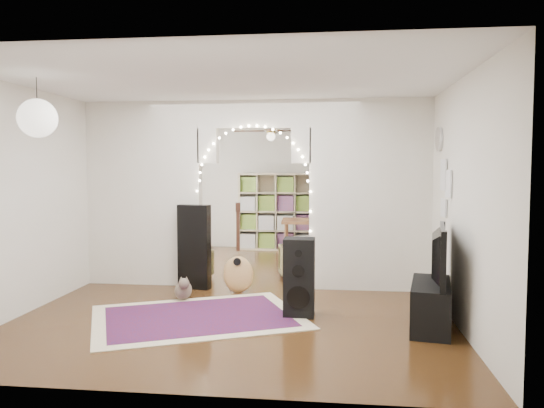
# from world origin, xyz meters

# --- Properties ---
(floor) EXTENTS (7.50, 7.50, 0.00)m
(floor) POSITION_xyz_m (0.00, 0.00, 0.00)
(floor) COLOR black
(floor) RESTS_ON ground
(ceiling) EXTENTS (5.00, 7.50, 0.02)m
(ceiling) POSITION_xyz_m (0.00, 0.00, 2.70)
(ceiling) COLOR white
(ceiling) RESTS_ON wall_back
(wall_back) EXTENTS (5.00, 0.02, 2.70)m
(wall_back) POSITION_xyz_m (0.00, 3.75, 1.35)
(wall_back) COLOR silver
(wall_back) RESTS_ON floor
(wall_front) EXTENTS (5.00, 0.02, 2.70)m
(wall_front) POSITION_xyz_m (0.00, -3.75, 1.35)
(wall_front) COLOR silver
(wall_front) RESTS_ON floor
(wall_left) EXTENTS (0.02, 7.50, 2.70)m
(wall_left) POSITION_xyz_m (-2.50, 0.00, 1.35)
(wall_left) COLOR silver
(wall_left) RESTS_ON floor
(wall_right) EXTENTS (0.02, 7.50, 2.70)m
(wall_right) POSITION_xyz_m (2.50, 0.00, 1.35)
(wall_right) COLOR silver
(wall_right) RESTS_ON floor
(divider_wall) EXTENTS (5.00, 0.20, 2.70)m
(divider_wall) POSITION_xyz_m (0.00, 0.00, 1.42)
(divider_wall) COLOR silver
(divider_wall) RESTS_ON floor
(fairy_lights) EXTENTS (1.64, 0.04, 1.60)m
(fairy_lights) POSITION_xyz_m (0.00, -0.13, 1.55)
(fairy_lights) COLOR #FFEABF
(fairy_lights) RESTS_ON divider_wall
(window) EXTENTS (0.04, 1.20, 1.40)m
(window) POSITION_xyz_m (-2.47, 1.80, 1.50)
(window) COLOR white
(window) RESTS_ON wall_left
(wall_clock) EXTENTS (0.03, 0.31, 0.31)m
(wall_clock) POSITION_xyz_m (2.48, -0.60, 2.10)
(wall_clock) COLOR white
(wall_clock) RESTS_ON wall_right
(picture_frames) EXTENTS (0.02, 0.50, 0.70)m
(picture_frames) POSITION_xyz_m (2.48, -1.00, 1.50)
(picture_frames) COLOR white
(picture_frames) RESTS_ON wall_right
(paper_lantern) EXTENTS (0.40, 0.40, 0.40)m
(paper_lantern) POSITION_xyz_m (-1.90, -2.40, 2.25)
(paper_lantern) COLOR white
(paper_lantern) RESTS_ON ceiling
(ceiling_fan) EXTENTS (1.10, 1.10, 0.30)m
(ceiling_fan) POSITION_xyz_m (0.00, 2.00, 2.40)
(ceiling_fan) COLOR #B9943D
(ceiling_fan) RESTS_ON ceiling
(area_rug) EXTENTS (2.86, 2.58, 0.02)m
(area_rug) POSITION_xyz_m (-0.41, -1.68, 0.01)
(area_rug) COLOR maroon
(area_rug) RESTS_ON floor
(guitar_case) EXTENTS (0.48, 0.23, 1.21)m
(guitar_case) POSITION_xyz_m (-0.84, -0.25, 0.60)
(guitar_case) COLOR black
(guitar_case) RESTS_ON floor
(acoustic_guitar) EXTENTS (0.44, 0.20, 1.06)m
(acoustic_guitar) POSITION_xyz_m (-0.17, -0.42, 0.46)
(acoustic_guitar) COLOR tan
(acoustic_guitar) RESTS_ON floor
(tabby_cat) EXTENTS (0.32, 0.51, 0.34)m
(tabby_cat) POSITION_xyz_m (-0.81, -0.91, 0.14)
(tabby_cat) COLOR brown
(tabby_cat) RESTS_ON floor
(floor_speaker) EXTENTS (0.36, 0.32, 0.92)m
(floor_speaker) POSITION_xyz_m (0.75, -1.48, 0.46)
(floor_speaker) COLOR black
(floor_speaker) RESTS_ON floor
(media_console) EXTENTS (0.57, 1.06, 0.50)m
(media_console) POSITION_xyz_m (2.20, -1.79, 0.25)
(media_console) COLOR black
(media_console) RESTS_ON floor
(tv) EXTENTS (0.33, 1.08, 0.62)m
(tv) POSITION_xyz_m (2.20, -1.79, 0.81)
(tv) COLOR black
(tv) RESTS_ON media_console
(bookcase) EXTENTS (1.58, 0.42, 1.62)m
(bookcase) POSITION_xyz_m (-0.06, 3.48, 0.81)
(bookcase) COLOR beige
(bookcase) RESTS_ON floor
(dining_table) EXTENTS (1.24, 0.86, 0.76)m
(dining_table) POSITION_xyz_m (0.78, 2.36, 0.68)
(dining_table) COLOR brown
(dining_table) RESTS_ON floor
(flower_vase) EXTENTS (0.19, 0.19, 0.19)m
(flower_vase) POSITION_xyz_m (0.78, 2.36, 0.85)
(flower_vase) COLOR silver
(flower_vase) RESTS_ON dining_table
(dining_chair_left) EXTENTS (0.60, 0.61, 0.46)m
(dining_chair_left) POSITION_xyz_m (-1.03, 0.35, 0.23)
(dining_chair_left) COLOR brown
(dining_chair_left) RESTS_ON floor
(dining_chair_right) EXTENTS (0.71, 0.72, 0.53)m
(dining_chair_right) POSITION_xyz_m (0.61, 0.57, 0.27)
(dining_chair_right) COLOR brown
(dining_chair_right) RESTS_ON floor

